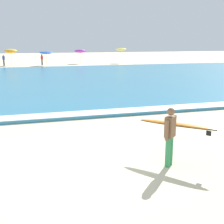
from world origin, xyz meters
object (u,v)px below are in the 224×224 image
object	(u,v)px
surfer_with_board	(173,130)
beach_umbrella_3	(46,53)
beach_umbrella_4	(80,51)
beach_umbrella_2	(11,51)
beachgoer_near_row_left	(4,60)
beach_umbrella_5	(121,49)
beachgoer_near_row_mid	(42,59)

from	to	relation	value
surfer_with_board	beach_umbrella_3	bearing A→B (deg)	91.52
beach_umbrella_3	beach_umbrella_4	size ratio (longest dim) A/B	0.93
surfer_with_board	beach_umbrella_2	world-z (taller)	beach_umbrella_2
beach_umbrella_3	beachgoer_near_row_left	world-z (taller)	beach_umbrella_3
beach_umbrella_3	beach_umbrella_5	distance (m)	11.95
beachgoer_near_row_mid	beach_umbrella_3	bearing A→B (deg)	-29.58
surfer_with_board	beach_umbrella_2	size ratio (longest dim) A/B	0.88
beach_umbrella_5	beachgoer_near_row_left	bearing A→B (deg)	-176.41
beach_umbrella_2	beach_umbrella_5	distance (m)	16.66
surfer_with_board	beach_umbrella_3	xyz separation A→B (m)	(-0.99, 37.31, 0.79)
beach_umbrella_4	beachgoer_near_row_mid	xyz separation A→B (m)	(-6.01, -2.23, -1.04)
beach_umbrella_5	beachgoer_near_row_mid	world-z (taller)	beach_umbrella_5
beach_umbrella_3	beach_umbrella_2	bearing A→B (deg)	161.83
beach_umbrella_2	beach_umbrella_4	xyz separation A→B (m)	(10.24, 0.99, -0.13)
beach_umbrella_5	beachgoer_near_row_left	xyz separation A→B (m)	(-17.67, -1.11, -1.27)
beach_umbrella_2	beach_umbrella_5	xyz separation A→B (m)	(16.66, 0.23, 0.09)
surfer_with_board	beach_umbrella_3	size ratio (longest dim) A/B	1.00
beach_umbrella_3	beach_umbrella_5	xyz separation A→B (m)	(11.81, 1.82, 0.29)
beach_umbrella_2	beach_umbrella_3	bearing A→B (deg)	-18.17
beachgoer_near_row_mid	surfer_with_board	bearing A→B (deg)	-87.54
beach_umbrella_3	beach_umbrella_5	bearing A→B (deg)	8.78
beach_umbrella_2	beach_umbrella_4	bearing A→B (deg)	5.54
surfer_with_board	beach_umbrella_2	xyz separation A→B (m)	(-5.84, 38.90, 0.99)
beach_umbrella_4	beach_umbrella_5	xyz separation A→B (m)	(6.43, -0.76, 0.23)
surfer_with_board	beachgoer_near_row_left	size ratio (longest dim) A/B	1.31
beach_umbrella_2	surfer_with_board	bearing A→B (deg)	-81.46
beach_umbrella_3	beach_umbrella_5	size ratio (longest dim) A/B	0.87
surfer_with_board	beachgoer_near_row_mid	size ratio (longest dim) A/B	1.31
surfer_with_board	beach_umbrella_2	distance (m)	39.35
beachgoer_near_row_mid	beach_umbrella_2	bearing A→B (deg)	163.69
beach_umbrella_4	beachgoer_near_row_left	world-z (taller)	beach_umbrella_4
surfer_with_board	beachgoer_near_row_mid	bearing A→B (deg)	92.46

